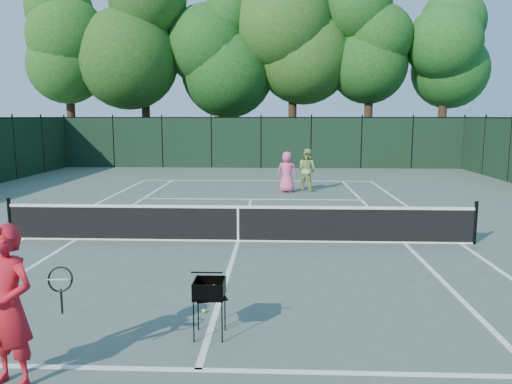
{
  "coord_description": "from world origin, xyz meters",
  "views": [
    {
      "loc": [
        0.95,
        -12.1,
        3.09
      ],
      "look_at": [
        0.41,
        1.0,
        1.1
      ],
      "focal_mm": 35.0,
      "sensor_mm": 36.0,
      "label": 1
    }
  ],
  "objects_px": {
    "coach": "(8,307)",
    "player_pink": "(287,172)",
    "player_green": "(307,170)",
    "loose_ball_midcourt": "(204,311)",
    "ball_hopper": "(209,289)"
  },
  "relations": [
    {
      "from": "coach",
      "to": "player_pink",
      "type": "relative_size",
      "value": 1.14
    },
    {
      "from": "coach",
      "to": "player_green",
      "type": "xyz_separation_m",
      "value": [
        4.3,
        15.57,
        -0.07
      ]
    },
    {
      "from": "player_pink",
      "to": "loose_ball_midcourt",
      "type": "xyz_separation_m",
      "value": [
        -1.56,
        -12.85,
        -0.8
      ]
    },
    {
      "from": "player_green",
      "to": "loose_ball_midcourt",
      "type": "xyz_separation_m",
      "value": [
        -2.41,
        -13.35,
        -0.85
      ]
    },
    {
      "from": "player_green",
      "to": "loose_ball_midcourt",
      "type": "relative_size",
      "value": 25.91
    },
    {
      "from": "coach",
      "to": "player_green",
      "type": "bearing_deg",
      "value": 92.32
    },
    {
      "from": "player_pink",
      "to": "ball_hopper",
      "type": "distance_m",
      "value": 13.75
    },
    {
      "from": "player_green",
      "to": "loose_ball_midcourt",
      "type": "height_order",
      "value": "player_green"
    },
    {
      "from": "player_pink",
      "to": "loose_ball_midcourt",
      "type": "bearing_deg",
      "value": 92.48
    },
    {
      "from": "coach",
      "to": "loose_ball_midcourt",
      "type": "height_order",
      "value": "coach"
    },
    {
      "from": "player_green",
      "to": "ball_hopper",
      "type": "distance_m",
      "value": 14.35
    },
    {
      "from": "player_pink",
      "to": "loose_ball_midcourt",
      "type": "distance_m",
      "value": 12.97
    },
    {
      "from": "loose_ball_midcourt",
      "to": "player_green",
      "type": "bearing_deg",
      "value": 79.78
    },
    {
      "from": "player_pink",
      "to": "loose_ball_midcourt",
      "type": "relative_size",
      "value": 24.67
    },
    {
      "from": "player_green",
      "to": "coach",
      "type": "bearing_deg",
      "value": 111.2
    }
  ]
}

